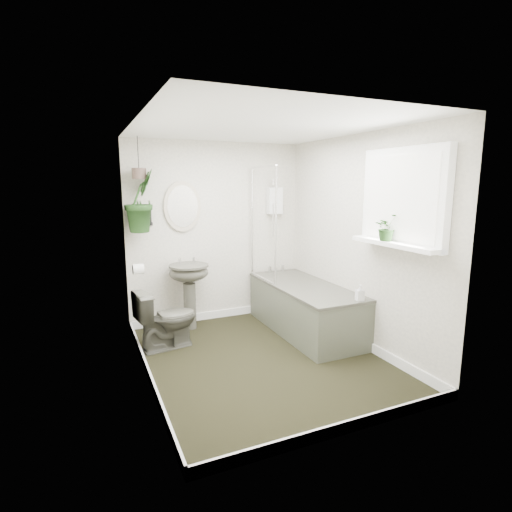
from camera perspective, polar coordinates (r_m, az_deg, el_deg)
name	(u,v)px	position (r m, az deg, el deg)	size (l,w,h in m)	color
floor	(262,359)	(4.26, 0.84, -14.51)	(2.30, 2.80, 0.02)	black
ceiling	(263,125)	(3.90, 0.94, 18.15)	(2.30, 2.80, 0.02)	white
wall_back	(217,233)	(5.22, -5.61, 3.36)	(2.30, 0.02, 2.30)	silver
wall_front	(351,280)	(2.72, 13.40, -3.33)	(2.30, 0.02, 2.30)	silver
wall_left	(141,257)	(3.60, -16.15, -0.17)	(0.02, 2.80, 2.30)	silver
wall_right	(358,242)	(4.52, 14.38, 2.00)	(0.02, 2.80, 2.30)	silver
skirting	(262,354)	(4.23, 0.84, -13.78)	(2.30, 2.80, 0.10)	white
bathtub	(305,308)	(4.91, 6.96, -7.39)	(0.72, 1.72, 0.58)	#43433A
bath_screen	(263,224)	(4.99, 1.04, 4.59)	(0.04, 0.72, 1.40)	silver
shower_box	(275,201)	(5.42, 2.67, 7.90)	(0.20, 0.10, 0.35)	white
oval_mirror	(183,206)	(5.03, -10.45, 6.98)	(0.46, 0.03, 0.62)	#C2B49B
wall_sconce	(150,216)	(4.94, -14.91, 5.59)	(0.04, 0.04, 0.22)	black
toilet_roll_holder	(138,269)	(4.33, -16.48, -1.81)	(0.11, 0.11, 0.11)	white
window_recess	(403,198)	(3.90, 20.28, 7.80)	(0.08, 1.00, 0.90)	white
window_sill	(394,244)	(3.89, 19.15, 1.64)	(0.18, 1.00, 0.04)	white
window_blinds	(399,198)	(3.87, 19.79, 7.81)	(0.01, 0.86, 0.76)	white
toilet	(166,319)	(4.50, -12.68, -8.71)	(0.37, 0.65, 0.66)	#43433A
pedestal_sink	(190,297)	(5.00, -9.46, -5.74)	(0.48, 0.41, 0.81)	#43433A
sill_plant	(387,227)	(3.92, 18.18, 3.92)	(0.23, 0.20, 0.25)	black
hanging_plant	(140,200)	(4.78, -16.18, 7.63)	(0.40, 0.32, 0.72)	black
soap_bottle	(360,293)	(4.29, 14.63, -5.09)	(0.08, 0.08, 0.17)	black
hanging_pot	(139,174)	(4.77, -16.36, 11.24)	(0.16, 0.16, 0.12)	#4E3B34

